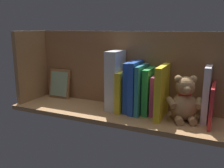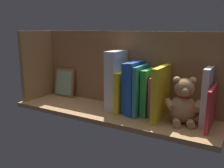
# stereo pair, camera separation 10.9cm
# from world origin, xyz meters

# --- Properties ---
(ground_plane) EXTENTS (1.05, 0.29, 0.02)m
(ground_plane) POSITION_xyz_m (0.00, 0.00, -0.01)
(ground_plane) COLOR #A87A4C
(shelf_back_panel) EXTENTS (1.05, 0.02, 0.39)m
(shelf_back_panel) POSITION_xyz_m (0.00, -0.12, 0.19)
(shelf_back_panel) COLOR #98673F
(shelf_back_panel) RESTS_ON ground_plane
(shelf_side_divider) EXTENTS (0.02, 0.23, 0.39)m
(shelf_side_divider) POSITION_xyz_m (0.50, 0.00, 0.19)
(shelf_side_divider) COLOR #A87A4C
(shelf_side_divider) RESTS_ON ground_plane
(book_0) EXTENTS (0.01, 0.18, 0.17)m
(book_0) POSITION_xyz_m (-0.46, -0.02, 0.09)
(book_0) COLOR red
(book_0) RESTS_ON ground_plane
(book_1) EXTENTS (0.03, 0.12, 0.25)m
(book_1) POSITION_xyz_m (-0.43, -0.05, 0.12)
(book_1) COLOR silver
(book_1) RESTS_ON ground_plane
(teddy_bear) EXTENTS (0.16, 0.16, 0.20)m
(teddy_bear) POSITION_xyz_m (-0.34, -0.02, 0.09)
(teddy_bear) COLOR tan
(teddy_bear) RESTS_ON ground_plane
(book_2) EXTENTS (0.03, 0.19, 0.24)m
(book_2) POSITION_xyz_m (-0.24, -0.02, 0.12)
(book_2) COLOR yellow
(book_2) RESTS_ON ground_plane
(book_3) EXTENTS (0.03, 0.12, 0.19)m
(book_3) POSITION_xyz_m (-0.21, -0.05, 0.09)
(book_3) COLOR #B23F72
(book_3) RESTS_ON ground_plane
(book_4) EXTENTS (0.03, 0.13, 0.22)m
(book_4) POSITION_xyz_m (-0.17, -0.05, 0.11)
(book_4) COLOR green
(book_4) RESTS_ON ground_plane
(book_5) EXTENTS (0.02, 0.16, 0.24)m
(book_5) POSITION_xyz_m (-0.14, -0.03, 0.12)
(book_5) COLOR teal
(book_5) RESTS_ON ground_plane
(book_6) EXTENTS (0.03, 0.15, 0.25)m
(book_6) POSITION_xyz_m (-0.11, -0.03, 0.12)
(book_6) COLOR blue
(book_6) RESTS_ON ground_plane
(book_7) EXTENTS (0.02, 0.14, 0.25)m
(book_7) POSITION_xyz_m (-0.08, -0.04, 0.12)
(book_7) COLOR blue
(book_7) RESTS_ON ground_plane
(book_8) EXTENTS (0.03, 0.16, 0.20)m
(book_8) POSITION_xyz_m (-0.04, -0.03, 0.10)
(book_8) COLOR yellow
(book_8) RESTS_ON ground_plane
(dictionary_thick_white) EXTENTS (0.06, 0.14, 0.30)m
(dictionary_thick_white) POSITION_xyz_m (0.00, -0.04, 0.15)
(dictionary_thick_white) COLOR silver
(dictionary_thick_white) RESTS_ON ground_plane
(picture_frame_leaning) EXTENTS (0.14, 0.04, 0.17)m
(picture_frame_leaning) POSITION_xyz_m (0.38, -0.09, 0.08)
(picture_frame_leaning) COLOR #9E6B3D
(picture_frame_leaning) RESTS_ON ground_plane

